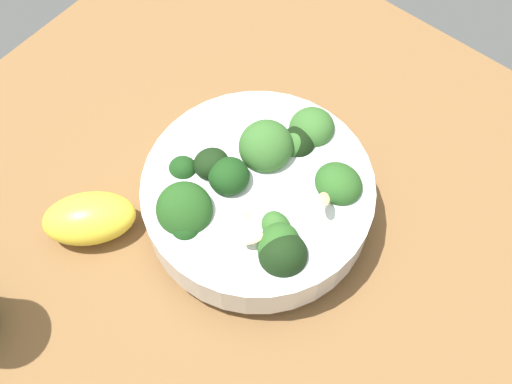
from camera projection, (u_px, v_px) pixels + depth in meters
The scene contains 3 objects.
ground_plane at pixel (239, 243), 58.16cm from camera, with size 65.71×65.71×3.37cm, color brown.
bowl_of_broccoli at pixel (258, 193), 54.37cm from camera, with size 20.27×19.99×9.41cm.
lemon_wedge at pixel (89, 218), 55.24cm from camera, with size 8.20×4.92×4.06cm, color yellow.
Camera 1 is at (-17.44, -16.38, 51.56)cm, focal length 43.99 mm.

